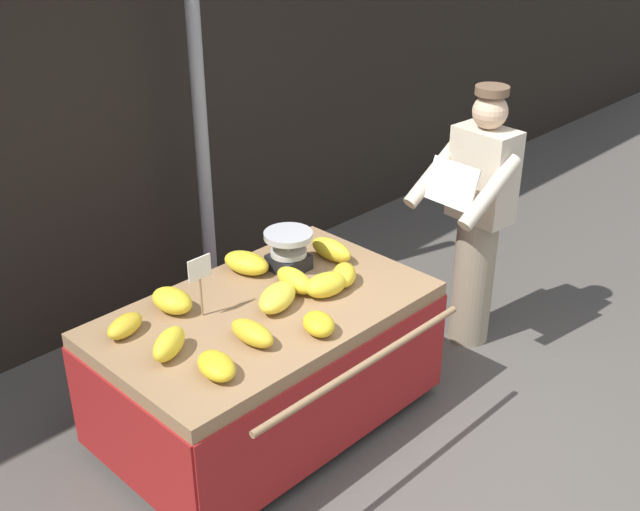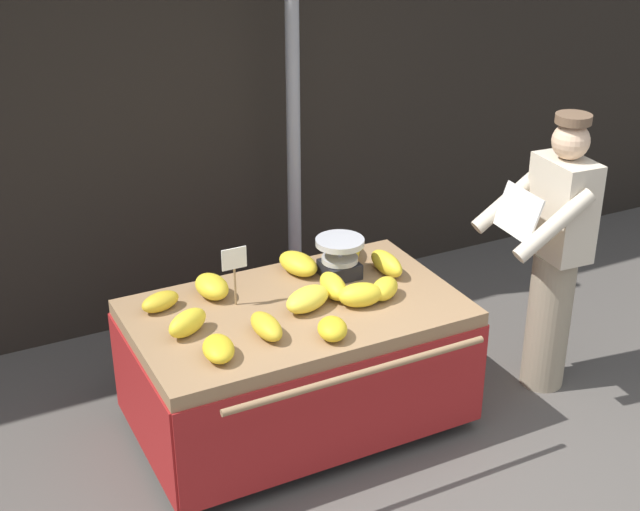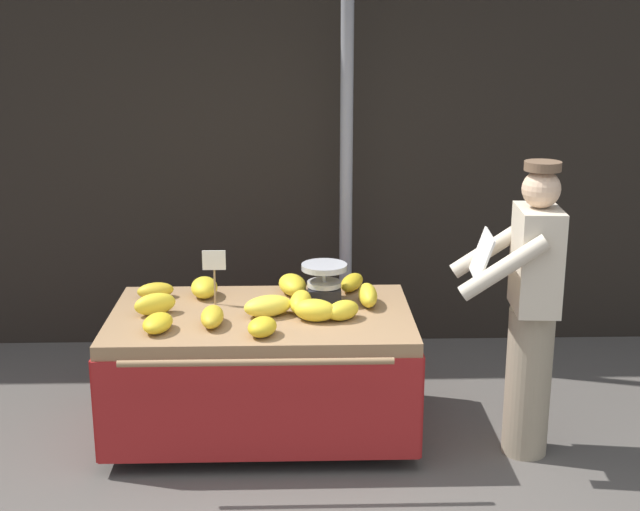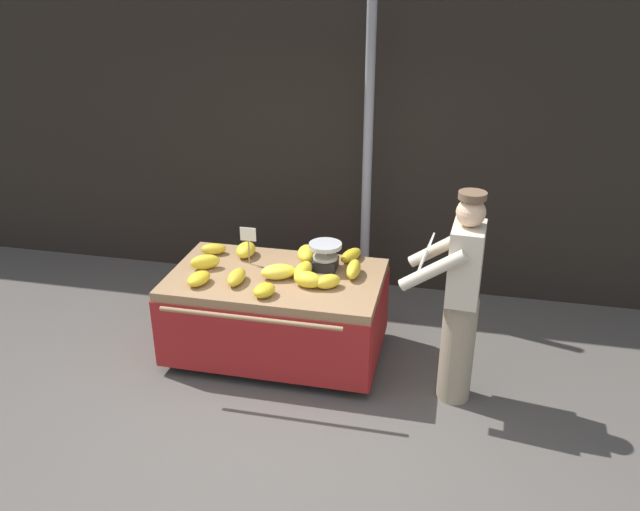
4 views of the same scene
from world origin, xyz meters
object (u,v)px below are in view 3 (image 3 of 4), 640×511
Objects in this scene: banana_bunch_3 at (343,310)px; banana_bunch_5 at (352,282)px; banana_bunch_2 at (292,285)px; banana_bunch_6 at (155,291)px; banana_bunch_0 at (158,323)px; banana_bunch_7 at (315,310)px; vendor_person at (530,310)px; banana_cart at (262,345)px; price_sign at (214,265)px; banana_bunch_1 at (368,295)px; banana_bunch_11 at (204,287)px; banana_bunch_9 at (301,302)px; street_pole at (346,161)px; banana_bunch_4 at (155,304)px; banana_bunch_10 at (212,317)px; banana_bunch_12 at (268,306)px; weighing_scale at (324,282)px; banana_bunch_8 at (262,327)px.

banana_bunch_3 reaches higher than banana_bunch_5.
banana_bunch_2 is 0.85m from banana_bunch_6.
banana_bunch_0 is 0.98× the size of banana_bunch_7.
banana_bunch_0 is 1.05m from banana_bunch_3.
banana_bunch_5 is 1.20m from vendor_person.
price_sign reaches higher than banana_cart.
price_sign is 1.16× the size of banana_bunch_1.
banana_bunch_11 is at bearing 138.91° from banana_cart.
banana_bunch_1 is 1.30× the size of banana_bunch_6.
vendor_person is at bearing -8.94° from banana_bunch_3.
banana_cart is 0.55m from banana_bunch_11.
price_sign reaches higher than banana_bunch_11.
banana_bunch_1 is at bearing -10.68° from banana_bunch_11.
banana_bunch_7 reaches higher than banana_bunch_6.
price_sign is 1.24× the size of banana_bunch_9.
street_pole reaches higher than banana_bunch_7.
banana_bunch_0 is at bearing -107.95° from banana_bunch_11.
banana_bunch_6 is at bearing 164.82° from vendor_person.
banana_bunch_4 is at bearing -155.22° from banana_bunch_2.
banana_bunch_10 reaches higher than banana_bunch_6.
banana_bunch_6 is (-0.05, 0.31, -0.02)m from banana_bunch_4.
banana_bunch_0 is 0.65m from banana_bunch_12.
price_sign is 1.51× the size of banana_bunch_6.
banana_cart is at bearing -24.27° from banana_bunch_6.
banana_bunch_7 reaches higher than banana_bunch_9.
banana_bunch_7 is (-0.07, -0.36, -0.05)m from weighing_scale.
street_pole is at bearing 79.34° from weighing_scale.
vendor_person is (1.52, -0.29, 0.31)m from banana_cart.
banana_bunch_10 is 0.35m from banana_bunch_12.
banana_bunch_1 is at bearing 16.78° from banana_bunch_12.
weighing_scale is 1.31× the size of banana_bunch_3.
banana_bunch_6 is (-1.05, 0.08, -0.07)m from weighing_scale.
banana_bunch_12 is at bearing 86.17° from banana_bunch_8.
banana_cart is at bearing -115.08° from street_pole.
banana_bunch_4 is at bearing 173.84° from banana_bunch_3.
banana_bunch_2 reaches higher than banana_bunch_10.
banana_bunch_3 is 0.44m from banana_bunch_12.
price_sign is at bearing 164.14° from banana_bunch_9.
price_sign is 0.45m from banana_bunch_6.
vendor_person reaches higher than banana_bunch_9.
banana_bunch_4 reaches higher than banana_bunch_12.
banana_bunch_6 is at bearing -173.94° from banana_bunch_5.
banana_bunch_9 is at bearing -17.38° from banana_bunch_6.
street_pole is at bearing 122.14° from vendor_person.
banana_bunch_2 is (0.75, 0.66, 0.01)m from banana_bunch_0.
banana_cart is at bearing -168.79° from banana_bunch_1.
banana_bunch_12 is (0.60, 0.24, 0.01)m from banana_bunch_0.
banana_bunch_0 is at bearing -121.16° from price_sign.
banana_bunch_7 reaches higher than banana_cart.
banana_bunch_9 is 0.94× the size of banana_bunch_12.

